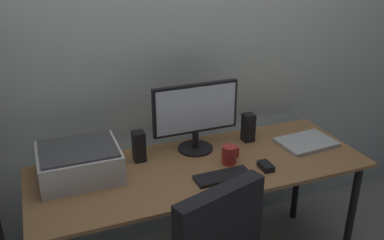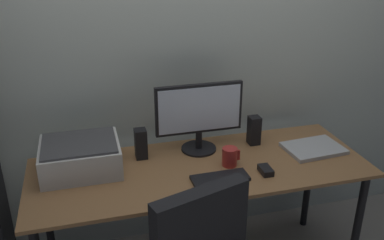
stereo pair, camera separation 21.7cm
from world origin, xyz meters
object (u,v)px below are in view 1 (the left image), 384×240
Objects in this scene: desk at (201,179)px; monitor at (196,113)px; speaker_right at (248,128)px; printer at (79,162)px; mouse at (266,166)px; laptop at (306,142)px; speaker_left at (139,146)px; coffee_mug at (229,155)px; keyboard at (223,176)px.

monitor is (0.04, 0.19, 0.31)m from desk.
speaker_right is 0.43× the size of printer.
mouse is at bearing -17.17° from printer.
printer is at bearing -177.10° from speaker_right.
speaker_right reaches higher than laptop.
speaker_left is (-0.59, 0.33, 0.07)m from mouse.
coffee_mug is 0.25× the size of printer.
mouse is 0.24× the size of printer.
mouse is at bearing -26.91° from desk.
mouse is 0.95× the size of coffee_mug.
desk is 0.19m from keyboard.
laptop is at bearing -29.32° from speaker_right.
monitor is at bearing 5.06° from printer.
mouse is (0.25, 0.00, 0.01)m from keyboard.
mouse reaches higher than laptop.
desk is at bearing 109.25° from keyboard.
keyboard reaches higher than desk.
printer is at bearing 156.32° from keyboard.
laptop is at bearing 14.41° from keyboard.
printer is at bearing -174.94° from monitor.
desk is 17.83× the size of coffee_mug.
laptop is 0.80× the size of printer.
speaker_right is at bearing 0.00° from speaker_left.
laptop is at bearing 25.03° from mouse.
desk is at bearing -154.64° from speaker_right.
monitor reaches higher than laptop.
keyboard is at bearing -44.12° from speaker_left.
monitor reaches higher than speaker_right.
laptop is 0.98m from speaker_left.
keyboard is at bearing -178.56° from mouse.
speaker_right reaches higher than coffee_mug.
monitor is 0.30m from coffee_mug.
speaker_right is (0.07, 0.33, 0.07)m from mouse.
laptop is at bearing -5.26° from printer.
speaker_right is (0.33, -0.01, -0.14)m from monitor.
mouse is at bearing -160.16° from laptop.
speaker_left is 0.66m from speaker_right.
keyboard is at bearing -127.08° from coffee_mug.
speaker_left is at bearing 135.29° from keyboard.
coffee_mug is at bearing -25.13° from speaker_left.
speaker_right is at bearing -1.38° from monitor.
keyboard is 0.72× the size of printer.
coffee_mug is at bearing -63.13° from monitor.
coffee_mug is (-0.15, 0.13, 0.03)m from mouse.
coffee_mug reaches higher than mouse.
mouse is at bearing -0.26° from keyboard.
coffee_mug reaches higher than laptop.
coffee_mug is 0.53m from laptop.
coffee_mug reaches higher than desk.
speaker_right is at bearing 79.05° from mouse.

